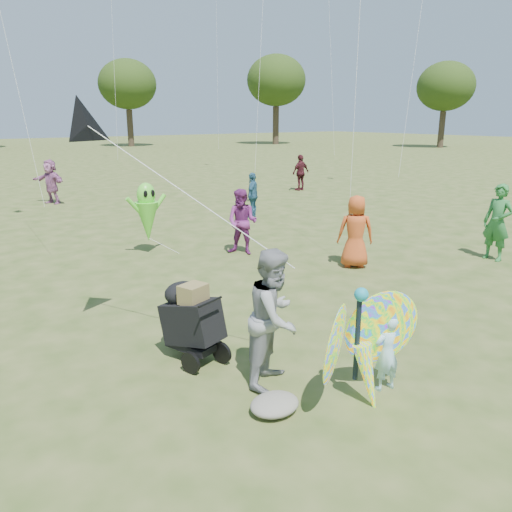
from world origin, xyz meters
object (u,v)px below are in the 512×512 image
(crowd_c, at_px, (253,195))
(crowd_f, at_px, (497,222))
(crowd_a, at_px, (356,232))
(butterfly_kite, at_px, (362,349))
(child_girl, at_px, (387,353))
(adult_man, at_px, (274,317))
(crowd_j, at_px, (51,182))
(crowd_e, at_px, (242,222))
(crowd_h, at_px, (301,173))
(alien_kite, at_px, (147,215))
(jogging_stroller, at_px, (191,316))

(crowd_c, distance_m, crowd_f, 7.64)
(crowd_a, height_order, butterfly_kite, crowd_a)
(child_girl, distance_m, crowd_a, 5.24)
(adult_man, distance_m, crowd_f, 7.71)
(butterfly_kite, bearing_deg, crowd_j, 86.73)
(crowd_e, height_order, butterfly_kite, crowd_e)
(adult_man, relative_size, crowd_a, 1.08)
(crowd_h, height_order, alien_kite, alien_kite)
(crowd_e, bearing_deg, crowd_a, -3.00)
(child_girl, xyz_separation_m, adult_man, (-0.98, 0.96, 0.38))
(alien_kite, bearing_deg, crowd_h, 30.72)
(adult_man, height_order, alien_kite, alien_kite)
(crowd_e, xyz_separation_m, crowd_h, (8.33, 7.38, 0.01))
(crowd_j, bearing_deg, crowd_e, -15.51)
(alien_kite, bearing_deg, jogging_stroller, -108.81)
(butterfly_kite, height_order, alien_kite, alien_kite)
(child_girl, distance_m, butterfly_kite, 0.51)
(butterfly_kite, bearing_deg, crowd_a, 43.58)
(crowd_f, bearing_deg, crowd_a, -116.21)
(crowd_c, height_order, crowd_e, crowd_e)
(adult_man, xyz_separation_m, crowd_a, (4.54, 2.87, -0.06))
(adult_man, bearing_deg, crowd_a, 1.70)
(child_girl, bearing_deg, adult_man, -32.79)
(butterfly_kite, bearing_deg, adult_man, 117.37)
(child_girl, xyz_separation_m, alien_kite, (0.34, 7.52, 0.49))
(crowd_j, xyz_separation_m, butterfly_kite, (-0.95, -16.56, -0.16))
(alien_kite, bearing_deg, crowd_f, -39.81)
(crowd_f, bearing_deg, jogging_stroller, -88.47)
(butterfly_kite, bearing_deg, crowd_c, 60.40)
(child_girl, xyz_separation_m, crowd_h, (10.51, 13.56, 0.32))
(crowd_c, relative_size, alien_kite, 0.85)
(crowd_f, bearing_deg, crowd_e, -130.78)
(crowd_c, xyz_separation_m, crowd_f, (1.53, -7.48, 0.15))
(crowd_j, distance_m, jogging_stroller, 14.54)
(crowd_c, distance_m, crowd_h, 6.61)
(adult_man, relative_size, alien_kite, 0.99)
(crowd_j, relative_size, butterfly_kite, 0.97)
(butterfly_kite, xyz_separation_m, alien_kite, (0.81, 7.54, 0.29))
(adult_man, height_order, crowd_e, adult_man)
(alien_kite, bearing_deg, adult_man, -101.35)
(crowd_a, xyz_separation_m, crowd_h, (6.94, 9.74, -0.00))
(crowd_a, bearing_deg, butterfly_kite, 83.43)
(crowd_e, bearing_deg, alien_kite, -159.52)
(adult_man, distance_m, crowd_a, 5.37)
(child_girl, distance_m, crowd_e, 6.57)
(crowd_a, bearing_deg, jogging_stroller, 58.28)
(crowd_e, distance_m, crowd_f, 5.91)
(crowd_h, relative_size, butterfly_kite, 0.92)
(jogging_stroller, distance_m, butterfly_kite, 2.39)
(child_girl, relative_size, crowd_f, 0.55)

